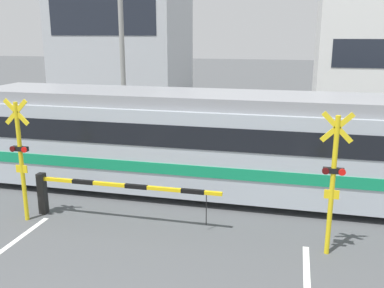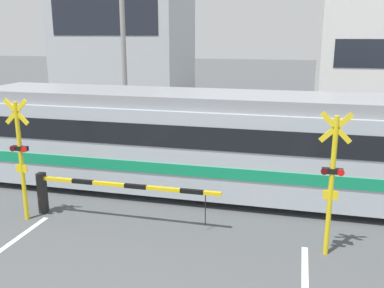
% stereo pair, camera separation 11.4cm
% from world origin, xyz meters
% --- Properties ---
extents(rail_track_near, '(50.00, 0.10, 0.08)m').
position_xyz_m(rail_track_near, '(0.00, 7.94, 0.04)').
color(rail_track_near, gray).
rests_on(rail_track_near, ground_plane).
extents(rail_track_far, '(50.00, 0.10, 0.08)m').
position_xyz_m(rail_track_far, '(0.00, 9.37, 0.04)').
color(rail_track_far, gray).
rests_on(rail_track_far, ground_plane).
extents(commuter_train, '(20.50, 2.75, 3.13)m').
position_xyz_m(commuter_train, '(3.30, 8.65, 1.68)').
color(commuter_train, '#ADB7C1').
rests_on(commuter_train, ground_plane).
extents(crossing_barrier_near, '(5.10, 0.20, 1.16)m').
position_xyz_m(crossing_barrier_near, '(-2.18, 5.98, 0.83)').
color(crossing_barrier_near, black).
rests_on(crossing_barrier_near, ground_plane).
extents(crossing_barrier_far, '(5.10, 0.20, 1.16)m').
position_xyz_m(crossing_barrier_far, '(2.18, 11.77, 0.83)').
color(crossing_barrier_far, black).
rests_on(crossing_barrier_far, ground_plane).
extents(crossing_signal_left, '(0.68, 0.15, 3.27)m').
position_xyz_m(crossing_signal_left, '(-3.85, 5.49, 1.80)').
color(crossing_signal_left, yellow).
rests_on(crossing_signal_left, ground_plane).
extents(crossing_signal_right, '(0.68, 0.15, 3.27)m').
position_xyz_m(crossing_signal_right, '(3.85, 5.49, 1.80)').
color(crossing_signal_right, yellow).
rests_on(crossing_signal_right, ground_plane).
extents(pedestrian, '(0.38, 0.22, 1.63)m').
position_xyz_m(pedestrian, '(-0.43, 14.30, 0.93)').
color(pedestrian, brown).
rests_on(pedestrian, ground_plane).
extents(building_left_of_street, '(7.61, 5.98, 10.49)m').
position_xyz_m(building_left_of_street, '(-7.80, 22.14, 5.25)').
color(building_left_of_street, '#B2B7BC').
rests_on(building_left_of_street, ground_plane).
extents(utility_pole_streetside, '(0.22, 0.22, 8.91)m').
position_xyz_m(utility_pole_streetside, '(-4.60, 14.27, 4.45)').
color(utility_pole_streetside, gray).
rests_on(utility_pole_streetside, ground_plane).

